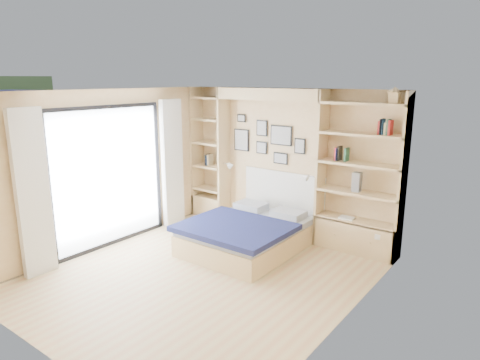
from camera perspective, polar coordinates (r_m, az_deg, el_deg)
The scene contains 8 objects.
ground at distance 6.09m, azimuth -4.85°, elevation -12.55°, with size 4.50×4.50×0.00m, color tan.
room_shell at distance 7.08m, azimuth 0.80°, elevation 0.51°, with size 4.50×4.50×4.50m.
bed at distance 6.85m, azimuth 1.05°, elevation -7.05°, with size 1.60×2.08×1.07m.
photo_gallery at distance 7.59m, azimuth 3.53°, elevation 5.41°, with size 1.48×0.02×0.82m.
reading_lamps at distance 7.41m, azimuth 3.51°, elevation 1.26°, with size 1.92×0.12×0.15m.
shelf_decor at distance 6.72m, azimuth 14.01°, elevation 4.80°, with size 3.58×0.23×2.03m.
deck at distance 8.74m, azimuth -22.91°, elevation -5.39°, with size 3.20×4.00×0.05m, color #726854.
deck_chair at distance 8.35m, azimuth -23.44°, elevation -3.67°, with size 0.52×0.80×0.77m.
Camera 1 is at (3.66, -4.07, 2.67)m, focal length 32.00 mm.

